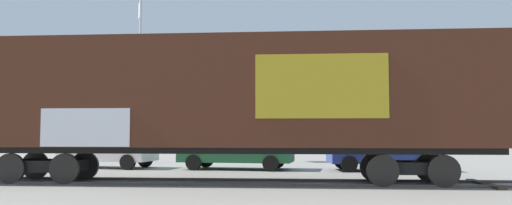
{
  "coord_description": "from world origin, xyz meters",
  "views": [
    {
      "loc": [
        3.87,
        -14.81,
        1.54
      ],
      "look_at": [
        1.78,
        2.23,
        2.61
      ],
      "focal_mm": 34.16,
      "sensor_mm": 36.0,
      "label": 1
    }
  ],
  "objects_px": {
    "freight_car": "(223,96)",
    "parked_car_green": "(235,148)",
    "flagpole": "(140,52)",
    "parked_car_white": "(107,149)",
    "parked_car_blue": "(379,150)"
  },
  "relations": [
    {
      "from": "freight_car",
      "to": "parked_car_white",
      "type": "relative_size",
      "value": 4.01
    },
    {
      "from": "freight_car",
      "to": "parked_car_green",
      "type": "distance_m",
      "value": 5.93
    },
    {
      "from": "parked_car_white",
      "to": "flagpole",
      "type": "bearing_deg",
      "value": 93.34
    },
    {
      "from": "freight_car",
      "to": "flagpole",
      "type": "distance_m",
      "value": 12.56
    },
    {
      "from": "freight_car",
      "to": "parked_car_blue",
      "type": "distance_m",
      "value": 8.01
    },
    {
      "from": "parked_car_white",
      "to": "parked_car_green",
      "type": "xyz_separation_m",
      "value": [
        5.71,
        -0.07,
        0.06
      ]
    },
    {
      "from": "flagpole",
      "to": "parked_car_white",
      "type": "bearing_deg",
      "value": -86.66
    },
    {
      "from": "flagpole",
      "to": "parked_car_blue",
      "type": "bearing_deg",
      "value": -20.99
    },
    {
      "from": "freight_car",
      "to": "parked_car_green",
      "type": "bearing_deg",
      "value": 95.82
    },
    {
      "from": "freight_car",
      "to": "flagpole",
      "type": "height_order",
      "value": "flagpole"
    },
    {
      "from": "parked_car_green",
      "to": "parked_car_white",
      "type": "bearing_deg",
      "value": 179.29
    },
    {
      "from": "freight_car",
      "to": "parked_car_blue",
      "type": "xyz_separation_m",
      "value": [
        5.39,
        5.64,
        -1.84
      ]
    },
    {
      "from": "parked_car_white",
      "to": "parked_car_blue",
      "type": "bearing_deg",
      "value": -0.3
    },
    {
      "from": "flagpole",
      "to": "parked_car_blue",
      "type": "relative_size",
      "value": 2.09
    },
    {
      "from": "flagpole",
      "to": "parked_car_green",
      "type": "xyz_separation_m",
      "value": [
        5.98,
        -4.59,
        -5.03
      ]
    }
  ]
}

